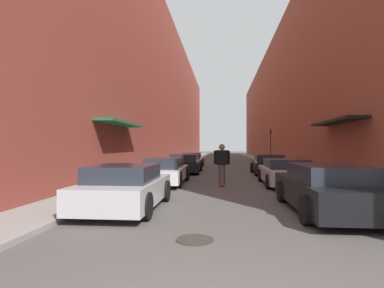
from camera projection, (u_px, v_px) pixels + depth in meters
The scene contains 15 objects.
ground at pixel (224, 164), 29.87m from camera, with size 152.84×152.84×0.00m, color #4C4947.
curb_strip_left at pixel (186, 160), 37.26m from camera, with size 1.80×69.47×0.12m.
curb_strip_right at pixel (262, 160), 36.31m from camera, with size 1.80×69.47×0.12m.
building_row_left at pixel (163, 98), 37.61m from camera, with size 4.90×69.47×15.77m.
building_row_right at pixel (286, 103), 36.08m from camera, with size 4.90×69.47×14.07m.
parked_car_left_0 at pixel (126, 187), 8.33m from camera, with size 1.99×3.99×1.24m.
parked_car_left_1 at pixel (165, 171), 13.99m from camera, with size 1.89×4.68×1.23m.
parked_car_left_2 at pixel (185, 164), 19.89m from camera, with size 2.09×4.45×1.25m.
parked_car_left_3 at pixel (192, 160), 25.41m from camera, with size 1.88×4.55×1.22m.
parked_car_right_0 at pixel (328, 189), 7.87m from camera, with size 2.04×4.49×1.27m.
parked_car_right_1 at pixel (285, 172), 13.49m from camera, with size 2.03×4.26×1.19m.
parked_car_right_2 at pixel (268, 165), 18.77m from camera, with size 1.97×4.22×1.25m.
skateboarder at pixel (222, 160), 13.34m from camera, with size 0.71×0.78×1.86m.
manhole_cover at pixel (195, 240), 5.56m from camera, with size 0.70×0.70×0.02m.
traffic_light at pixel (271, 142), 29.54m from camera, with size 0.16×0.22×3.36m.
Camera 1 is at (-0.12, -2.27, 1.74)m, focal length 28.00 mm.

